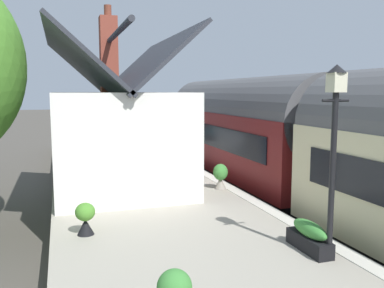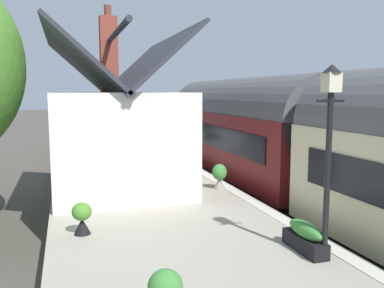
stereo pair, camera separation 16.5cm
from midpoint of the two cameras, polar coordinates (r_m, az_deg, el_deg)
The scene contains 14 objects.
ground_plane at distance 14.75m, azimuth 6.93°, elevation -7.70°, with size 160.00×160.00×0.00m, color #4C473F.
platform at distance 13.60m, azimuth -7.17°, elevation -6.93°, with size 32.00×5.22×0.95m, color #A39B8C.
platform_edge_coping at distance 14.10m, azimuth 2.59°, elevation -4.37°, with size 32.00×0.36×0.02m, color beige.
rail_near at distance 15.45m, azimuth 12.46°, elevation -6.86°, with size 52.00×0.08×0.14m, color gray.
rail_far at distance 14.81m, azimuth 7.57°, elevation -7.37°, with size 52.00×0.08×0.14m, color gray.
train at distance 11.50m, azimuth 19.07°, elevation -1.01°, with size 22.49×2.73×4.32m.
station_building at distance 12.98m, azimuth -10.26°, elevation 1.50°, with size 6.66×3.89×5.65m.
bench_by_lamp at distance 23.10m, azimuth -10.93°, elevation 1.24°, with size 1.42×0.49×0.88m.
planter_bench_right at distance 7.85m, azimuth 16.00°, elevation -12.32°, with size 1.06×0.32×0.54m.
planter_corner_building at distance 8.64m, azimuth -14.48°, elevation -9.86°, with size 0.40×0.40×0.65m.
planter_edge_near at distance 18.55m, azimuth -16.21°, elevation -1.00°, with size 0.98×0.32×0.58m.
planter_under_sign at distance 12.16m, azimuth 4.21°, elevation -4.42°, with size 0.43×0.43×0.74m.
lamp_post_platform at distance 7.10m, azimuth 19.18°, elevation 2.64°, with size 0.32×0.50×3.29m.
station_sign_board at distance 19.56m, azimuth -5.26°, elevation 2.36°, with size 0.96×0.06×1.57m.
Camera 2 is at (-13.02, 5.79, 3.80)m, focal length 38.47 mm.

